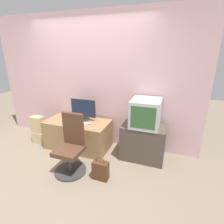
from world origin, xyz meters
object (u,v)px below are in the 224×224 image
crt_tv (146,113)px  mouse (89,124)px  office_chair (71,149)px  cardboard_box_lower (40,137)px  handbag (101,170)px  keyboard (78,122)px  main_monitor (83,110)px

crt_tv → mouse: bearing=-172.0°
office_chair → crt_tv: bearing=36.2°
cardboard_box_lower → handbag: 1.80m
crt_tv → keyboard: bearing=-173.7°
handbag → office_chair: bearing=175.5°
keyboard → crt_tv: crt_tv is taller
main_monitor → keyboard: (-0.02, -0.17, -0.20)m
cardboard_box_lower → handbag: (1.70, -0.61, 0.03)m
crt_tv → main_monitor: bearing=178.4°
keyboard → handbag: 1.09m
main_monitor → keyboard: size_ratio=1.51×
crt_tv → cardboard_box_lower: 2.34m
keyboard → mouse: mouse is taller
crt_tv → office_chair: crt_tv is taller
office_chair → cardboard_box_lower: 1.32m
mouse → handbag: mouse is taller
cardboard_box_lower → handbag: size_ratio=0.71×
office_chair → cardboard_box_lower: bearing=154.0°
mouse → crt_tv: crt_tv is taller
office_chair → handbag: office_chair is taller
mouse → crt_tv: size_ratio=0.09×
keyboard → crt_tv: (1.26, 0.14, 0.30)m
crt_tv → office_chair: 1.39m
crt_tv → handbag: 1.20m
crt_tv → office_chair: (-1.05, -0.77, -0.49)m
mouse → cardboard_box_lower: mouse is taller
keyboard → handbag: bearing=-41.8°
office_chair → cardboard_box_lower: office_chair is taller
crt_tv → handbag: (-0.51, -0.81, -0.73)m
keyboard → crt_tv: 1.30m
cardboard_box_lower → office_chair: bearing=-26.0°
mouse → cardboard_box_lower: 1.27m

